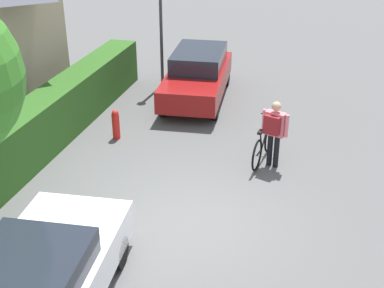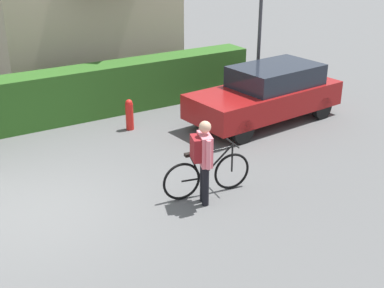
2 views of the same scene
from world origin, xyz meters
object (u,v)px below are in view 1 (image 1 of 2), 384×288
person_rider (274,128)px  fire_hydrant (116,124)px  parked_car_near (34,288)px  parked_car_far (198,75)px  bicycle (263,145)px

person_rider → fire_hydrant: bearing=83.6°
parked_car_near → parked_car_far: parked_car_far is taller
parked_car_near → person_rider: (5.99, -2.83, 0.29)m
parked_car_near → person_rider: 6.63m
parked_car_near → person_rider: size_ratio=2.70×
bicycle → fire_hydrant: 3.95m
parked_car_far → person_rider: size_ratio=2.63×
person_rider → bicycle: bearing=43.5°
parked_car_near → bicycle: size_ratio=2.44×
parked_car_far → parked_car_near: bearing=-179.9°
parked_car_far → fire_hydrant: (-3.38, 1.36, -0.37)m
parked_car_near → bicycle: 6.77m
bicycle → person_rider: bearing=-136.5°
parked_car_near → person_rider: bearing=-25.3°
parked_car_near → bicycle: (6.26, -2.57, -0.30)m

